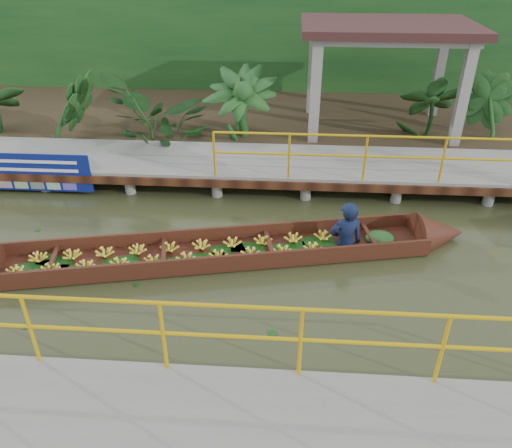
{
  "coord_description": "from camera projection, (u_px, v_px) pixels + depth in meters",
  "views": [
    {
      "loc": [
        0.58,
        -7.29,
        5.26
      ],
      "look_at": [
        0.04,
        0.5,
        0.6
      ],
      "focal_mm": 35.0,
      "sensor_mm": 36.0,
      "label": 1
    }
  ],
  "objects": [
    {
      "name": "ground",
      "position": [
        252.0,
        267.0,
        8.98
      ],
      "size": [
        80.0,
        80.0,
        0.0
      ],
      "primitive_type": "plane",
      "color": "#2E3018",
      "rests_on": "ground"
    },
    {
      "name": "land_strip",
      "position": [
        271.0,
        118.0,
        15.29
      ],
      "size": [
        30.0,
        8.0,
        0.45
      ],
      "primitive_type": "cube",
      "color": "#312418",
      "rests_on": "ground"
    },
    {
      "name": "far_dock",
      "position": [
        264.0,
        165.0,
        11.67
      ],
      "size": [
        16.0,
        2.06,
        1.66
      ],
      "color": "gray",
      "rests_on": "ground"
    },
    {
      "name": "pavilion",
      "position": [
        387.0,
        38.0,
        12.75
      ],
      "size": [
        4.4,
        3.0,
        3.0
      ],
      "color": "gray",
      "rests_on": "ground"
    },
    {
      "name": "foliage_backdrop",
      "position": [
        275.0,
        41.0,
        16.52
      ],
      "size": [
        30.0,
        0.8,
        4.0
      ],
      "primitive_type": "cube",
      "color": "#133D18",
      "rests_on": "ground"
    },
    {
      "name": "vendor_boat",
      "position": [
        237.0,
        245.0,
        9.14
      ],
      "size": [
        9.58,
        2.91,
        2.19
      ],
      "rotation": [
        0.0,
        0.0,
        0.21
      ],
      "color": "#38180F",
      "rests_on": "ground"
    },
    {
      "name": "blue_banner",
      "position": [
        28.0,
        172.0,
        11.13
      ],
      "size": [
        2.87,
        0.04,
        0.9
      ],
      "color": "navy",
      "rests_on": "ground"
    },
    {
      "name": "tropical_plants",
      "position": [
        230.0,
        103.0,
        12.89
      ],
      "size": [
        14.42,
        1.42,
        1.78
      ],
      "color": "#133D18",
      "rests_on": "ground"
    }
  ]
}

